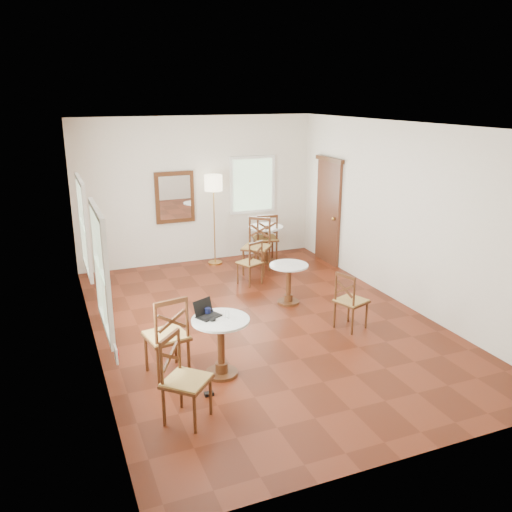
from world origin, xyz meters
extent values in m
plane|color=#5A200F|center=(0.00, 0.00, 0.00)|extent=(7.00, 7.00, 0.00)
cube|color=silver|center=(0.00, 3.50, 1.50)|extent=(5.00, 0.02, 3.00)
cube|color=silver|center=(0.00, -3.50, 1.50)|extent=(5.00, 0.02, 3.00)
cube|color=silver|center=(-2.50, 0.00, 1.50)|extent=(0.02, 7.00, 3.00)
cube|color=silver|center=(2.50, 0.00, 1.50)|extent=(0.02, 7.00, 3.00)
cube|color=white|center=(0.00, 0.00, 3.00)|extent=(5.00, 7.00, 0.02)
cube|color=#582D19|center=(2.46, 2.40, 1.05)|extent=(0.06, 0.90, 2.10)
cube|color=#4D2913|center=(2.44, 2.40, 2.15)|extent=(0.08, 1.02, 0.08)
sphere|color=#BF8C3F|center=(2.40, 2.08, 1.00)|extent=(0.07, 0.07, 0.07)
cube|color=#502A15|center=(-0.50, 3.46, 1.40)|extent=(0.80, 0.05, 1.05)
cube|color=white|center=(-0.50, 3.43, 1.40)|extent=(0.64, 0.02, 0.88)
cube|color=white|center=(-2.47, -2.10, 0.95)|extent=(0.02, 0.16, 0.16)
torus|color=red|center=(-2.46, -2.10, 0.95)|extent=(0.02, 0.12, 0.12)
cube|color=white|center=(-2.47, -1.20, 1.55)|extent=(0.06, 1.22, 1.42)
cube|color=white|center=(-2.47, 1.00, 1.55)|extent=(0.06, 1.22, 1.42)
cube|color=white|center=(1.20, 3.47, 1.55)|extent=(1.02, 0.06, 1.22)
cylinder|color=#4D2913|center=(-1.11, -1.28, 0.02)|extent=(0.41, 0.41, 0.04)
cylinder|color=#4D2913|center=(-1.11, -1.28, 0.10)|extent=(0.17, 0.17, 0.12)
cylinder|color=#502A15|center=(-1.11, -1.28, 0.41)|extent=(0.09, 0.09, 0.62)
cylinder|color=#4D2913|center=(-1.11, -1.28, 0.70)|extent=(0.14, 0.14, 0.06)
cylinder|color=white|center=(-1.11, -1.28, 0.75)|extent=(0.72, 0.72, 0.03)
cylinder|color=#4D2913|center=(0.71, 0.59, 0.02)|extent=(0.37, 0.37, 0.04)
cylinder|color=#4D2913|center=(0.71, 0.59, 0.09)|extent=(0.15, 0.15, 0.11)
cylinder|color=#502A15|center=(0.71, 0.59, 0.37)|extent=(0.08, 0.08, 0.56)
cylinder|color=#4D2913|center=(0.71, 0.59, 0.63)|extent=(0.13, 0.13, 0.06)
cylinder|color=white|center=(0.71, 0.59, 0.67)|extent=(0.65, 0.65, 0.03)
cylinder|color=#4D2913|center=(1.25, 2.86, 0.02)|extent=(0.42, 0.42, 0.04)
cylinder|color=#4D2913|center=(1.25, 2.86, 0.10)|extent=(0.17, 0.17, 0.12)
cylinder|color=#502A15|center=(1.25, 2.86, 0.42)|extent=(0.09, 0.09, 0.62)
cylinder|color=#4D2913|center=(1.25, 2.86, 0.71)|extent=(0.15, 0.15, 0.06)
cylinder|color=white|center=(1.25, 2.86, 0.76)|extent=(0.73, 0.73, 0.03)
cylinder|color=#4D2913|center=(-1.57, -0.76, 0.25)|extent=(0.04, 0.04, 0.51)
cylinder|color=#4D2913|center=(-1.50, -1.15, 0.25)|extent=(0.04, 0.04, 0.51)
cylinder|color=#4D2913|center=(-1.97, -0.83, 0.25)|extent=(0.04, 0.04, 0.51)
cylinder|color=#4D2913|center=(-1.90, -1.22, 0.25)|extent=(0.04, 0.04, 0.51)
cube|color=#4D2913|center=(-1.73, -0.99, 0.51)|extent=(0.57, 0.57, 0.03)
cube|color=#AB8445|center=(-1.73, -0.99, 0.53)|extent=(0.55, 0.55, 0.05)
cylinder|color=#4D2913|center=(-1.50, -1.15, 0.79)|extent=(0.04, 0.04, 0.56)
cylinder|color=#4D2913|center=(-1.90, -1.22, 0.79)|extent=(0.04, 0.04, 0.56)
cube|color=#4D2913|center=(-1.70, -1.19, 1.05)|extent=(0.43, 0.11, 0.06)
cube|color=#502A15|center=(-1.70, -1.19, 0.80)|extent=(0.36, 0.09, 0.25)
cube|color=#502A15|center=(-1.70, -1.19, 0.80)|extent=(0.36, 0.09, 0.25)
cylinder|color=#4D2913|center=(-1.75, -2.33, 0.23)|extent=(0.04, 0.04, 0.46)
cylinder|color=#4D2913|center=(-2.02, -2.08, 0.23)|extent=(0.04, 0.04, 0.46)
cylinder|color=#4D2913|center=(-1.50, -2.06, 0.23)|extent=(0.04, 0.04, 0.46)
cylinder|color=#4D2913|center=(-1.77, -1.81, 0.23)|extent=(0.04, 0.04, 0.46)
cube|color=#4D2913|center=(-1.76, -2.07, 0.47)|extent=(0.64, 0.64, 0.03)
cube|color=#AB8445|center=(-1.76, -2.07, 0.48)|extent=(0.61, 0.61, 0.04)
cylinder|color=#4D2913|center=(-2.02, -2.08, 0.72)|extent=(0.04, 0.04, 0.52)
cylinder|color=#4D2913|center=(-1.77, -1.81, 0.72)|extent=(0.04, 0.04, 0.52)
cube|color=#4D2913|center=(-1.90, -1.94, 0.96)|extent=(0.30, 0.31, 0.05)
cube|color=#502A15|center=(-1.90, -1.94, 0.73)|extent=(0.25, 0.26, 0.23)
cube|color=#502A15|center=(-1.90, -1.94, 0.73)|extent=(0.25, 0.26, 0.23)
cylinder|color=#4D2913|center=(0.53, 1.92, 0.20)|extent=(0.03, 0.03, 0.40)
cylinder|color=#4D2913|center=(0.66, 1.63, 0.20)|extent=(0.03, 0.03, 0.40)
cylinder|color=#4D2913|center=(0.24, 1.80, 0.20)|extent=(0.03, 0.03, 0.40)
cylinder|color=#4D2913|center=(0.36, 1.51, 0.20)|extent=(0.03, 0.03, 0.40)
cube|color=#4D2913|center=(0.45, 1.72, 0.40)|extent=(0.51, 0.51, 0.03)
cube|color=#AB8445|center=(0.45, 1.72, 0.42)|extent=(0.49, 0.49, 0.04)
cylinder|color=#4D2913|center=(0.66, 1.63, 0.62)|extent=(0.03, 0.03, 0.44)
cylinder|color=#4D2913|center=(0.36, 1.51, 0.62)|extent=(0.03, 0.03, 0.44)
cube|color=#4D2913|center=(0.51, 1.57, 0.82)|extent=(0.32, 0.16, 0.04)
cube|color=#502A15|center=(0.51, 1.57, 0.63)|extent=(0.27, 0.13, 0.20)
cube|color=#502A15|center=(0.51, 1.57, 0.63)|extent=(0.27, 0.13, 0.20)
cylinder|color=#4D2913|center=(1.37, -0.78, 0.21)|extent=(0.03, 0.03, 0.42)
cylinder|color=#4D2913|center=(1.05, -0.89, 0.21)|extent=(0.03, 0.03, 0.42)
cylinder|color=#4D2913|center=(1.25, -0.46, 0.21)|extent=(0.03, 0.03, 0.42)
cylinder|color=#4D2913|center=(0.93, -0.57, 0.21)|extent=(0.03, 0.03, 0.42)
cube|color=#4D2913|center=(1.15, -0.67, 0.43)|extent=(0.53, 0.53, 0.03)
cube|color=#AB8445|center=(1.15, -0.67, 0.44)|extent=(0.51, 0.51, 0.04)
cylinder|color=#4D2913|center=(1.05, -0.89, 0.66)|extent=(0.03, 0.03, 0.47)
cylinder|color=#4D2913|center=(0.93, -0.57, 0.66)|extent=(0.03, 0.03, 0.47)
cube|color=#4D2913|center=(0.99, -0.73, 0.87)|extent=(0.15, 0.35, 0.05)
cube|color=#502A15|center=(0.99, -0.73, 0.67)|extent=(0.13, 0.29, 0.21)
cube|color=#502A15|center=(0.99, -0.73, 0.67)|extent=(0.13, 0.29, 0.21)
cylinder|color=#4D2913|center=(1.48, 3.01, 0.25)|extent=(0.04, 0.04, 0.50)
cylinder|color=#4D2913|center=(1.40, 2.62, 0.25)|extent=(0.04, 0.04, 0.50)
cylinder|color=#4D2913|center=(1.09, 3.09, 0.25)|extent=(0.04, 0.04, 0.50)
cylinder|color=#4D2913|center=(1.01, 2.70, 0.25)|extent=(0.04, 0.04, 0.50)
cube|color=#4D2913|center=(1.24, 2.85, 0.50)|extent=(0.57, 0.57, 0.03)
cube|color=#AB8445|center=(1.24, 2.85, 0.52)|extent=(0.55, 0.55, 0.04)
cylinder|color=#4D2913|center=(1.40, 2.62, 0.77)|extent=(0.04, 0.04, 0.55)
cylinder|color=#4D2913|center=(1.01, 2.70, 0.77)|extent=(0.04, 0.04, 0.55)
cube|color=#4D2913|center=(1.20, 2.66, 1.03)|extent=(0.42, 0.12, 0.06)
cube|color=#502A15|center=(1.20, 2.66, 0.79)|extent=(0.36, 0.10, 0.24)
cube|color=#502A15|center=(1.20, 2.66, 0.79)|extent=(0.36, 0.10, 0.24)
cylinder|color=#4D2913|center=(0.51, 2.22, 0.26)|extent=(0.04, 0.04, 0.51)
cylinder|color=#4D2913|center=(0.77, 2.53, 0.26)|extent=(0.04, 0.04, 0.51)
cylinder|color=#4D2913|center=(0.83, 1.95, 0.26)|extent=(0.04, 0.04, 0.51)
cylinder|color=#4D2913|center=(1.09, 2.27, 0.26)|extent=(0.04, 0.04, 0.51)
cube|color=#4D2913|center=(0.80, 2.24, 0.52)|extent=(0.71, 0.71, 0.03)
cube|color=#AB8445|center=(0.80, 2.24, 0.54)|extent=(0.68, 0.68, 0.05)
cylinder|color=#4D2913|center=(0.77, 2.53, 0.80)|extent=(0.04, 0.04, 0.57)
cylinder|color=#4D2913|center=(1.09, 2.27, 0.80)|extent=(0.04, 0.04, 0.57)
cube|color=#4D2913|center=(0.93, 2.40, 1.06)|extent=(0.36, 0.31, 0.06)
cube|color=#502A15|center=(0.93, 2.40, 0.81)|extent=(0.30, 0.26, 0.25)
cube|color=#502A15|center=(0.93, 2.40, 0.81)|extent=(0.30, 0.26, 0.25)
cylinder|color=#BF8C3F|center=(0.23, 3.15, 0.02)|extent=(0.30, 0.30, 0.03)
cylinder|color=#BF8C3F|center=(0.23, 3.15, 0.85)|extent=(0.03, 0.03, 1.70)
cylinder|color=beige|center=(0.23, 3.15, 1.70)|extent=(0.36, 0.36, 0.32)
cube|color=black|center=(-1.23, -1.16, 0.77)|extent=(0.34, 0.31, 0.02)
cube|color=black|center=(-1.23, -1.16, 0.78)|extent=(0.26, 0.21, 0.00)
cube|color=black|center=(-1.27, -1.07, 0.87)|extent=(0.28, 0.18, 0.19)
cube|color=silver|center=(-1.27, -1.07, 0.87)|extent=(0.24, 0.15, 0.16)
ellipsoid|color=black|center=(-1.22, -1.31, 0.78)|extent=(0.09, 0.07, 0.03)
cylinder|color=#101435|center=(-1.21, -1.08, 0.81)|extent=(0.07, 0.07, 0.09)
torus|color=#101435|center=(-1.17, -1.08, 0.81)|extent=(0.06, 0.01, 0.06)
cylinder|color=white|center=(-1.02, -1.28, 0.81)|extent=(0.06, 0.06, 0.09)
cube|color=black|center=(-1.41, -1.69, 0.02)|extent=(0.11, 0.07, 0.04)
camera|label=1|loc=(-2.96, -7.03, 3.43)|focal=37.35mm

